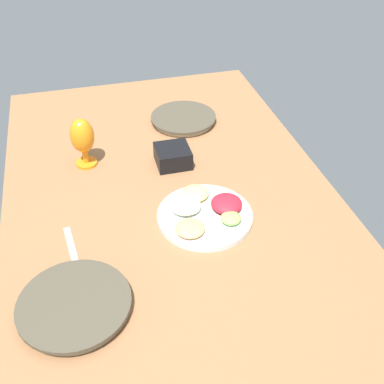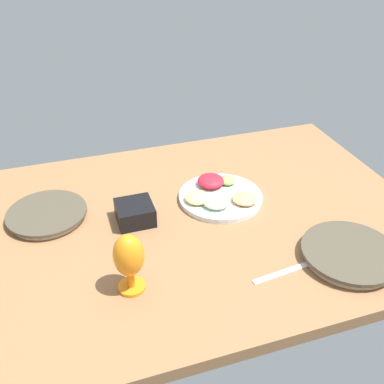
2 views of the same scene
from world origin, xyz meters
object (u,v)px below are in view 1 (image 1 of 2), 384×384
object	(u,v)px
dinner_plate_right	(183,119)
hurricane_glass_orange	(82,138)
fruit_platter	(205,213)
dinner_plate_left	(75,306)
square_bowl_black	(173,155)

from	to	relation	value
dinner_plate_right	hurricane_glass_orange	size ratio (longest dim) A/B	1.45
dinner_plate_right	fruit_platter	xyz separation A→B (cm)	(-56.62, 7.38, 0.51)
dinner_plate_right	hurricane_glass_orange	bearing A→B (deg)	116.37
dinner_plate_left	dinner_plate_right	distance (cm)	94.11
dinner_plate_left	hurricane_glass_orange	size ratio (longest dim) A/B	1.57
fruit_platter	hurricane_glass_orange	xyz separation A→B (cm)	(37.10, 32.00, 8.79)
dinner_plate_right	square_bowl_black	xyz separation A→B (cm)	(-26.81, 10.34, 2.14)
fruit_platter	square_bowl_black	distance (cm)	30.00
dinner_plate_right	dinner_plate_left	bearing A→B (deg)	149.84
hurricane_glass_orange	square_bowl_black	size ratio (longest dim) A/B	1.54
dinner_plate_right	square_bowl_black	size ratio (longest dim) A/B	2.23
fruit_platter	square_bowl_black	xyz separation A→B (cm)	(29.81, 2.96, 1.63)
dinner_plate_right	hurricane_glass_orange	xyz separation A→B (cm)	(-19.52, 39.38, 9.30)
dinner_plate_left	fruit_platter	xyz separation A→B (cm)	(24.75, -39.90, 0.25)
dinner_plate_right	square_bowl_black	bearing A→B (deg)	158.91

